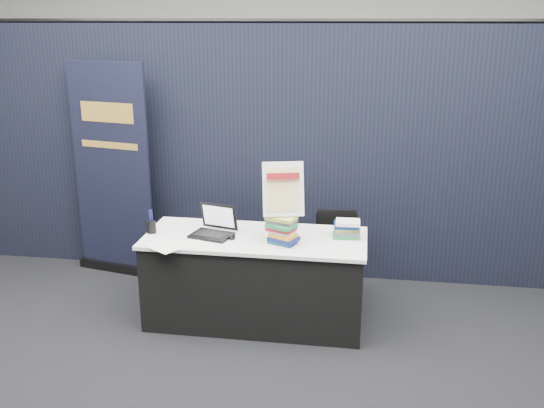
{
  "coord_description": "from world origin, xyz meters",
  "views": [
    {
      "loc": [
        0.84,
        -3.99,
        2.46
      ],
      "look_at": [
        0.14,
        0.55,
        1.03
      ],
      "focal_mm": 40.0,
      "sensor_mm": 36.0,
      "label": 1
    }
  ],
  "objects": [
    {
      "name": "brochure_right",
      "position": [
        -0.6,
        0.54,
        0.75
      ],
      "size": [
        0.31,
        0.27,
        0.0
      ],
      "primitive_type": "cube",
      "rotation": [
        0.0,
        0.0,
        0.33
      ],
      "color": "silver",
      "rests_on": "display_table"
    },
    {
      "name": "brochure_mid",
      "position": [
        -0.66,
        0.22,
        0.75
      ],
      "size": [
        0.33,
        0.31,
        0.0
      ],
      "primitive_type": "cube",
      "rotation": [
        0.0,
        0.0,
        -0.57
      ],
      "color": "white",
      "rests_on": "display_table"
    },
    {
      "name": "display_table",
      "position": [
        0.0,
        0.55,
        0.38
      ],
      "size": [
        1.8,
        0.75,
        0.75
      ],
      "color": "black",
      "rests_on": "floor"
    },
    {
      "name": "book_stack_tall",
      "position": [
        0.24,
        0.43,
        0.86
      ],
      "size": [
        0.25,
        0.22,
        0.22
      ],
      "rotation": [
        0.0,
        0.0,
        -0.39
      ],
      "color": "navy",
      "rests_on": "display_table"
    },
    {
      "name": "pen_cup",
      "position": [
        -0.86,
        0.51,
        0.8
      ],
      "size": [
        0.09,
        0.09,
        0.1
      ],
      "primitive_type": "cylinder",
      "rotation": [
        0.0,
        0.0,
        0.19
      ],
      "color": "black",
      "rests_on": "display_table"
    },
    {
      "name": "brochure_left",
      "position": [
        -0.52,
        0.28,
        0.75
      ],
      "size": [
        0.3,
        0.24,
        0.0
      ],
      "primitive_type": "cube",
      "rotation": [
        0.0,
        0.0,
        0.24
      ],
      "color": "silver",
      "rests_on": "display_table"
    },
    {
      "name": "floor",
      "position": [
        0.0,
        0.0,
        0.0
      ],
      "size": [
        8.0,
        8.0,
        0.0
      ],
      "primitive_type": "plane",
      "color": "black",
      "rests_on": "ground"
    },
    {
      "name": "stacking_chair",
      "position": [
        0.63,
        1.06,
        0.45
      ],
      "size": [
        0.4,
        0.41,
        0.8
      ],
      "rotation": [
        0.0,
        0.0,
        0.12
      ],
      "color": "black",
      "rests_on": "floor"
    },
    {
      "name": "book_stack_short",
      "position": [
        0.73,
        0.65,
        0.82
      ],
      "size": [
        0.22,
        0.17,
        0.14
      ],
      "rotation": [
        0.0,
        0.0,
        0.11
      ],
      "color": "#1E7040",
      "rests_on": "display_table"
    },
    {
      "name": "mouse",
      "position": [
        -0.18,
        0.48,
        0.77
      ],
      "size": [
        0.1,
        0.12,
        0.03
      ],
      "primitive_type": "ellipsoid",
      "rotation": [
        0.0,
        0.0,
        0.35
      ],
      "color": "black",
      "rests_on": "display_table"
    },
    {
      "name": "drape_partition",
      "position": [
        0.0,
        1.6,
        1.2
      ],
      "size": [
        6.0,
        0.08,
        2.4
      ],
      "primitive_type": "cube",
      "color": "black",
      "rests_on": "floor"
    },
    {
      "name": "info_sign",
      "position": [
        0.24,
        0.46,
        1.18
      ],
      "size": [
        0.34,
        0.19,
        0.43
      ],
      "rotation": [
        0.0,
        0.0,
        0.24
      ],
      "color": "black",
      "rests_on": "book_stack_tall"
    },
    {
      "name": "pullup_banner",
      "position": [
        -1.54,
        1.36,
        0.92
      ],
      "size": [
        0.88,
        0.28,
        2.07
      ],
      "rotation": [
        0.0,
        0.0,
        -0.21
      ],
      "color": "black",
      "rests_on": "floor"
    },
    {
      "name": "wall_back",
      "position": [
        0.0,
        4.0,
        1.75
      ],
      "size": [
        8.0,
        0.02,
        3.5
      ],
      "primitive_type": "cube",
      "color": "beige",
      "rests_on": "floor"
    },
    {
      "name": "laptop",
      "position": [
        -0.35,
        0.54,
        0.81
      ],
      "size": [
        0.37,
        0.33,
        0.24
      ],
      "rotation": [
        0.0,
        0.0,
        -0.25
      ],
      "color": "black",
      "rests_on": "display_table"
    }
  ]
}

